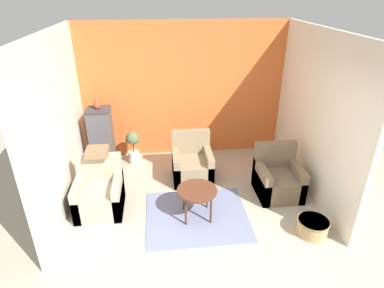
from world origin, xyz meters
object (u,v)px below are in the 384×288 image
(parrot, at_px, (97,103))
(wicker_basket, at_px, (313,226))
(armchair_right, at_px, (278,179))
(birdcage, at_px, (102,139))
(armchair_middle, at_px, (192,164))
(armchair_left, at_px, (100,194))
(coffee_table, at_px, (197,192))
(potted_plant, at_px, (133,145))

(parrot, bearing_deg, wicker_basket, -35.22)
(armchair_right, height_order, birdcage, birdcage)
(armchair_middle, height_order, birdcage, birdcage)
(birdcage, height_order, parrot, parrot)
(birdcage, distance_m, parrot, 0.74)
(armchair_left, height_order, birdcage, birdcage)
(coffee_table, height_order, potted_plant, potted_plant)
(armchair_right, distance_m, wicker_basket, 1.09)
(armchair_left, bearing_deg, potted_plant, 73.04)
(armchair_right, xyz_separation_m, potted_plant, (-2.56, 1.39, 0.12))
(armchair_right, relative_size, potted_plant, 1.27)
(birdcage, xyz_separation_m, potted_plant, (0.58, 0.12, -0.22))
(armchair_left, xyz_separation_m, parrot, (-0.12, 1.39, 1.07))
(birdcage, bearing_deg, armchair_middle, -19.08)
(potted_plant, bearing_deg, birdcage, -168.30)
(armchair_left, distance_m, parrot, 1.76)
(parrot, bearing_deg, coffee_table, -46.55)
(armchair_middle, relative_size, birdcage, 0.70)
(potted_plant, bearing_deg, coffee_table, -59.98)
(armchair_middle, xyz_separation_m, wicker_basket, (1.60, -1.74, -0.15))
(armchair_left, distance_m, birdcage, 1.43)
(armchair_middle, height_order, parrot, parrot)
(parrot, xyz_separation_m, potted_plant, (0.58, 0.12, -0.96))
(potted_plant, bearing_deg, parrot, -168.49)
(parrot, bearing_deg, potted_plant, 11.51)
(coffee_table, distance_m, armchair_right, 1.57)
(armchair_middle, distance_m, parrot, 2.11)
(armchair_right, xyz_separation_m, parrot, (-3.14, 1.27, 1.07))
(coffee_table, bearing_deg, potted_plant, 120.02)
(coffee_table, xyz_separation_m, birdcage, (-1.66, 1.75, 0.16))
(birdcage, relative_size, potted_plant, 1.82)
(armchair_right, height_order, potted_plant, armchair_right)
(armchair_middle, bearing_deg, armchair_right, -25.22)
(birdcage, height_order, potted_plant, birdcage)
(parrot, relative_size, wicker_basket, 0.52)
(coffee_table, distance_m, wicker_basket, 1.78)
(armchair_middle, distance_m, birdcage, 1.84)
(armchair_left, relative_size, armchair_middle, 1.00)
(coffee_table, distance_m, potted_plant, 2.16)
(parrot, relative_size, potted_plant, 0.35)
(wicker_basket, bearing_deg, armchair_right, 98.93)
(armchair_middle, xyz_separation_m, birdcage, (-1.71, 0.59, 0.34))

